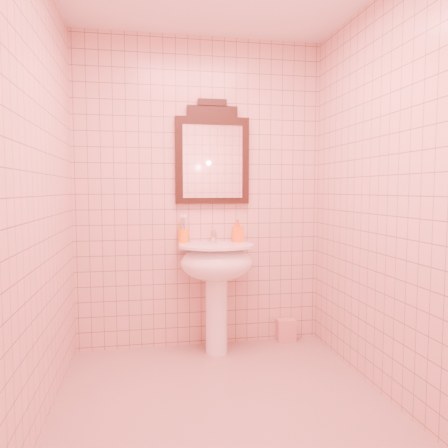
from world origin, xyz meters
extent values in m
plane|color=tan|center=(0.00, 0.00, 0.00)|extent=(2.20, 2.20, 0.00)
cube|color=#D7AB96|center=(0.00, 1.10, 1.25)|extent=(2.00, 0.02, 2.50)
cylinder|color=white|center=(0.09, 0.88, 0.35)|extent=(0.17, 0.17, 0.70)
ellipsoid|color=white|center=(0.09, 0.86, 0.72)|extent=(0.56, 0.46, 0.28)
cube|color=white|center=(0.09, 1.03, 0.83)|extent=(0.56, 0.15, 0.05)
cylinder|color=white|center=(0.09, 0.86, 0.85)|extent=(0.58, 0.58, 0.02)
cylinder|color=white|center=(0.09, 1.03, 0.91)|extent=(0.04, 0.04, 0.09)
cylinder|color=white|center=(0.09, 0.97, 0.94)|extent=(0.02, 0.10, 0.02)
cylinder|color=white|center=(0.09, 0.92, 0.93)|extent=(0.02, 0.02, 0.04)
cube|color=white|center=(0.09, 1.04, 0.96)|extent=(0.02, 0.07, 0.01)
cube|color=black|center=(0.09, 1.08, 1.52)|extent=(0.60, 0.05, 0.69)
cube|color=black|center=(0.09, 1.08, 1.91)|extent=(0.40, 0.05, 0.09)
cube|color=black|center=(0.09, 1.08, 1.98)|extent=(0.23, 0.05, 0.06)
cube|color=white|center=(0.09, 1.05, 1.51)|extent=(0.48, 0.01, 0.58)
cylinder|color=orange|center=(-0.15, 1.05, 0.92)|extent=(0.09, 0.09, 0.11)
cylinder|color=silver|center=(-0.13, 1.05, 0.96)|extent=(0.01, 0.01, 0.20)
cylinder|color=#338CD8|center=(-0.14, 1.06, 0.96)|extent=(0.01, 0.01, 0.20)
cylinder|color=#E5334C|center=(-0.16, 1.06, 0.96)|extent=(0.01, 0.01, 0.20)
cylinder|color=#3FBF59|center=(-0.17, 1.05, 0.96)|extent=(0.01, 0.01, 0.20)
cylinder|color=#D8CC4C|center=(-0.16, 1.03, 0.96)|extent=(0.01, 0.01, 0.20)
cylinder|color=purple|center=(-0.14, 1.03, 0.96)|extent=(0.01, 0.01, 0.20)
imported|color=orange|center=(0.29, 1.00, 0.95)|extent=(0.09, 0.09, 0.18)
cube|color=#C5747D|center=(0.72, 1.04, 0.09)|extent=(0.16, 0.11, 0.19)
camera|label=1|loc=(-0.45, -2.43, 1.28)|focal=35.00mm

